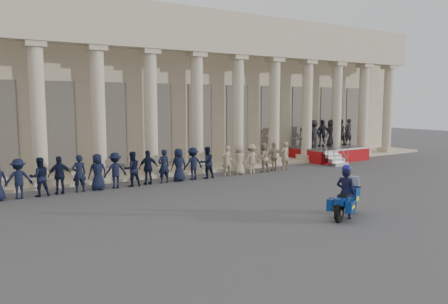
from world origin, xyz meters
The scene contains 6 objects.
ground centered at (0.00, 0.00, 0.00)m, with size 90.00×90.00×0.00m, color #414143.
building centered at (0.00, 14.74, 4.52)m, with size 40.00×12.50×9.00m.
officer_rank centered at (-2.55, 6.23, 0.78)m, with size 17.23×0.59×1.56m.
reviewing_stand centered at (10.94, 7.98, 1.44)m, with size 4.64×4.08×2.61m.
motorcycle centered at (0.99, -2.54, 0.56)m, with size 1.87×1.22×1.29m.
rider centered at (0.89, -2.59, 0.87)m, with size 0.62×0.72×1.75m.
Camera 1 is at (-9.87, -12.14, 3.76)m, focal length 35.00 mm.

